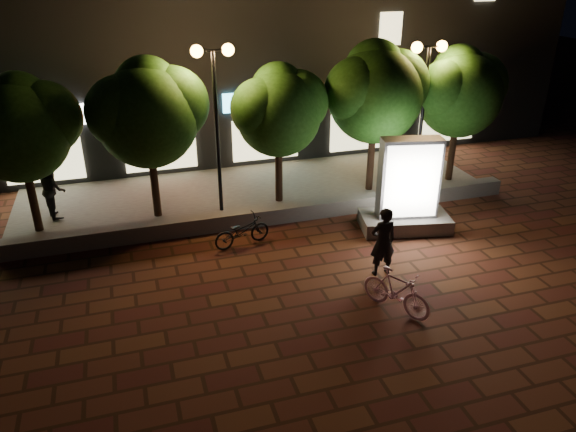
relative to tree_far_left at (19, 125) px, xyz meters
name	(u,v)px	position (x,y,z in m)	size (l,w,h in m)	color
ground	(321,289)	(6.95, -5.46, -3.29)	(80.00, 80.00, 0.00)	#512B19
retaining_wall	(276,214)	(6.95, -1.46, -3.04)	(16.00, 0.45, 0.50)	slate
sidewalk	(257,191)	(6.95, 1.04, -3.25)	(16.00, 5.00, 0.08)	slate
building_block	(215,23)	(6.94, 7.53, 1.70)	(28.00, 8.12, 11.30)	black
tree_far_left	(19,125)	(0.00, 0.00, 0.00)	(3.36, 2.80, 4.63)	black
tree_left	(148,110)	(3.50, 0.00, 0.15)	(3.60, 3.00, 4.89)	black
tree_mid	(279,108)	(7.50, 0.00, -0.08)	(3.24, 2.70, 4.50)	black
tree_right	(376,89)	(10.80, 0.00, 0.27)	(3.72, 3.10, 5.07)	black
tree_far_right	(461,89)	(14.00, 0.00, 0.08)	(3.48, 2.90, 4.76)	black
street_lamp_left	(215,88)	(5.45, -0.26, 0.74)	(1.26, 0.36, 5.18)	black
street_lamp_right	(426,78)	(12.45, -0.26, 0.60)	(1.26, 0.36, 4.98)	black
ad_kiosk	(407,194)	(10.54, -3.06, -2.14)	(2.85, 1.83, 2.85)	slate
scooter_pink	(396,291)	(8.29, -6.84, -2.76)	(0.50, 1.77, 1.06)	pink
rider	(383,242)	(8.69, -5.24, -2.35)	(0.69, 0.45, 1.88)	black
scooter_parked	(242,231)	(5.59, -2.65, -2.85)	(0.59, 1.69, 0.89)	black
pedestrian	(53,189)	(0.41, 0.83, -2.30)	(0.88, 0.69, 1.81)	black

